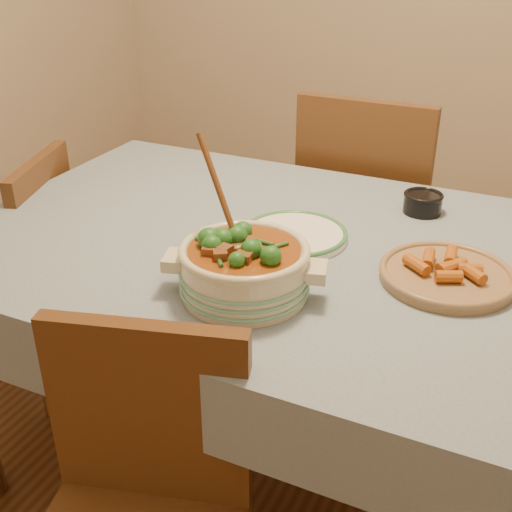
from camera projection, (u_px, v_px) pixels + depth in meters
The scene contains 8 objects.
floor at pixel (284, 469), 1.93m from camera, with size 4.50×4.50×0.00m, color #3F2212.
dining_table at pixel (289, 277), 1.62m from camera, with size 1.68×1.08×0.76m.
stew_casserole at pixel (244, 265), 1.34m from camera, with size 0.35×0.33×0.33m.
white_plate at pixel (295, 234), 1.60m from camera, with size 0.33×0.33×0.02m.
condiment_bowl at pixel (423, 202), 1.74m from camera, with size 0.13×0.13×0.06m.
fried_plate at pixel (447, 273), 1.41m from camera, with size 0.34×0.34×0.05m.
chair_far at pixel (367, 211), 2.28m from camera, with size 0.46×0.46×0.97m.
chair_left at pixel (24, 264), 2.09m from camera, with size 0.49×0.49×0.83m.
Camera 1 is at (0.52, -1.31, 1.46)m, focal length 45.00 mm.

